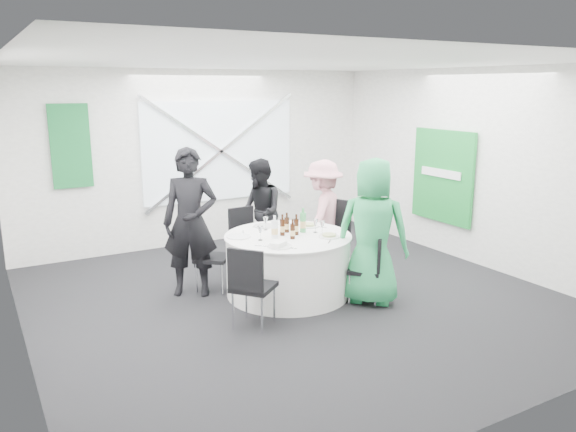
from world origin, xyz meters
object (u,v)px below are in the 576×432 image
chair_back_right (332,230)px  clear_water_bottle (275,229)px  banquet_table (288,265)px  chair_front_left (250,281)px  chair_front_right (371,264)px  green_water_bottle (303,223)px  chair_back_left (206,251)px  person_man_back_left (190,223)px  person_woman_pink (323,215)px  person_woman_green (372,232)px  chair_back (245,234)px  person_man_back (260,212)px

chair_back_right → clear_water_bottle: bearing=-92.4°
banquet_table → chair_front_left: 1.13m
chair_front_right → green_water_bottle: size_ratio=2.70×
chair_back_left → chair_front_right: bearing=-94.3°
chair_front_right → person_man_back_left: size_ratio=0.45×
chair_back_left → chair_front_left: (-0.03, -1.35, 0.02)m
chair_front_right → person_woman_pink: size_ratio=0.53×
green_water_bottle → clear_water_bottle: size_ratio=1.11×
chair_back_left → person_woman_green: (1.56, -1.36, 0.36)m
chair_front_left → person_woman_green: size_ratio=0.52×
chair_front_right → person_woman_green: size_ratio=0.47×
green_water_bottle → person_man_back_left: bearing=155.9°
banquet_table → green_water_bottle: bearing=8.4°
chair_front_left → person_man_back_left: 1.37m
chair_back → clear_water_bottle: 1.20m
chair_front_right → person_man_back_left: bearing=-81.4°
banquet_table → chair_front_right: bearing=-46.2°
chair_front_right → green_water_bottle: (-0.48, 0.78, 0.40)m
person_woman_pink → green_water_bottle: size_ratio=5.05×
chair_back_right → clear_water_bottle: 1.34m
chair_back_right → chair_front_right: size_ratio=1.21×
chair_back → person_woman_pink: person_woman_pink is taller
banquet_table → person_man_back_left: (-1.03, 0.60, 0.54)m
chair_back_left → person_man_back_left: (-0.20, -0.04, 0.40)m
chair_back → person_woman_pink: size_ratio=0.58×
chair_front_right → chair_back_right: bearing=-146.5°
chair_front_right → clear_water_bottle: size_ratio=3.00×
person_man_back → person_woman_pink: 0.91m
person_woman_pink → chair_back: bearing=-59.0°
person_man_back → person_woman_pink: person_woman_pink is taller
person_man_back → green_water_bottle: size_ratio=5.02×
person_man_back_left → chair_back_left: bearing=41.4°
chair_back → chair_back_right: chair_back_right is taller
chair_back_right → chair_front_left: (-1.85, -1.19, -0.05)m
person_man_back_left → chair_back_right: bearing=27.1°
chair_back_left → clear_water_bottle: 0.99m
chair_back_right → banquet_table: bearing=-90.0°
chair_back → clear_water_bottle: bearing=-100.4°
chair_back → person_man_back_left: 1.16m
banquet_table → person_man_back: 1.34m
chair_back_left → chair_front_left: size_ratio=0.96×
chair_back_right → person_man_back_left: (-2.02, 0.11, 0.32)m
banquet_table → chair_back: 1.11m
chair_back → chair_front_left: chair_front_left is taller
chair_front_right → person_man_back: person_man_back is taller
chair_back_right → chair_front_left: chair_back_right is taller
banquet_table → person_woman_green: (0.73, -0.73, 0.49)m
banquet_table → chair_back_left: chair_back_left is taller
chair_front_left → clear_water_bottle: clear_water_bottle is taller
chair_back_left → person_man_back_left: 0.45m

